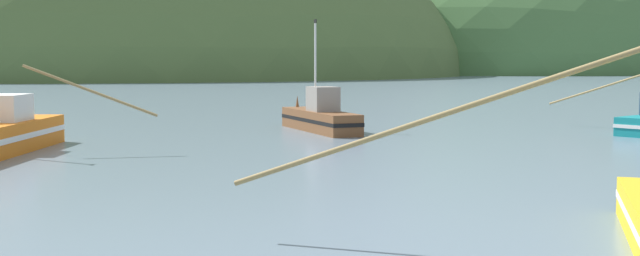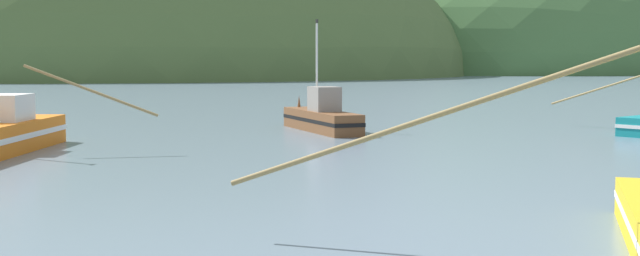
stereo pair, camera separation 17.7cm
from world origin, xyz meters
TOP-DOWN VIEW (x-y plane):
  - hill_far_left at (-49.90, 206.16)m, footprint 184.09×147.28m
  - hill_far_right at (59.67, 240.45)m, footprint 139.87×111.90m
  - fishing_boat_brown at (-1.36, 45.82)m, footprint 4.21×8.37m

SIDE VIEW (x-z plane):
  - hill_far_left at x=-49.90m, z-range -44.83..44.83m
  - hill_far_right at x=59.67m, z-range -39.52..39.52m
  - fishing_boat_brown at x=-1.36m, z-range -2.35..3.89m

